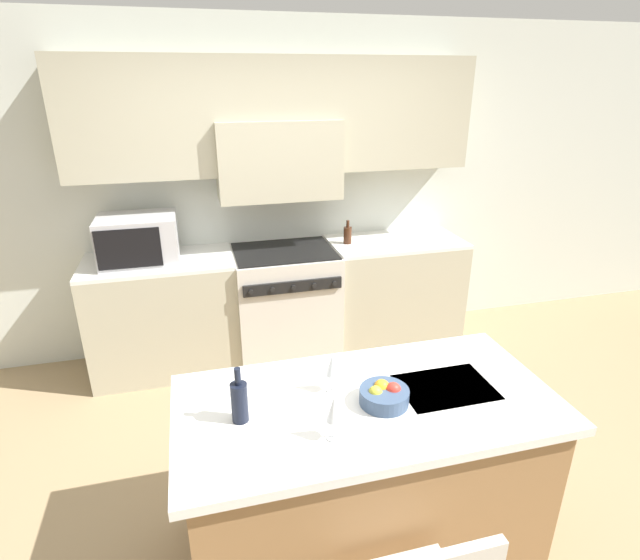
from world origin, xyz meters
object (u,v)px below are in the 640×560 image
wine_bottle (239,401)px  oil_bottle_on_counter (348,235)px  microwave (138,239)px  wine_glass_far (333,365)px  range_stove (286,303)px  fruit_bowl (384,395)px  wine_glass_near (334,410)px

wine_bottle → oil_bottle_on_counter: size_ratio=1.29×
wine_bottle → oil_bottle_on_counter: (1.13, 2.05, 0.03)m
microwave → wine_bottle: bearing=-75.4°
wine_bottle → wine_glass_far: (0.44, 0.11, 0.04)m
range_stove → oil_bottle_on_counter: (0.55, 0.05, 0.55)m
range_stove → fruit_bowl: 2.09m
wine_glass_near → wine_glass_far: (0.09, 0.32, 0.00)m
wine_glass_near → range_stove: bearing=84.3°
range_stove → wine_bottle: bearing=-106.0°
microwave → wine_glass_near: 2.40m
fruit_bowl → range_stove: bearing=91.8°
range_stove → fruit_bowl: fruit_bowl is taller
range_stove → wine_glass_near: bearing=-95.7°
wine_glass_near → wine_glass_far: 0.33m
oil_bottle_on_counter → wine_bottle: bearing=-118.9°
range_stove → wine_glass_near: (-0.22, -2.21, 0.56)m
range_stove → wine_glass_far: size_ratio=4.63×
microwave → wine_glass_near: microwave is taller
range_stove → microwave: bearing=179.0°
range_stove → wine_bottle: size_ratio=3.66×
wine_glass_near → wine_bottle: bearing=149.1°
wine_glass_near → fruit_bowl: size_ratio=0.91×
wine_glass_far → oil_bottle_on_counter: bearing=70.4°
oil_bottle_on_counter → wine_glass_far: bearing=-109.6°
microwave → wine_bottle: microwave is taller
wine_bottle → oil_bottle_on_counter: wine_bottle is taller
microwave → fruit_bowl: microwave is taller
wine_bottle → wine_glass_near: size_ratio=1.26×
fruit_bowl → oil_bottle_on_counter: size_ratio=1.12×
range_stove → microwave: microwave is taller
wine_bottle → wine_glass_near: bearing=-30.9°
wine_glass_far → fruit_bowl: size_ratio=0.91×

